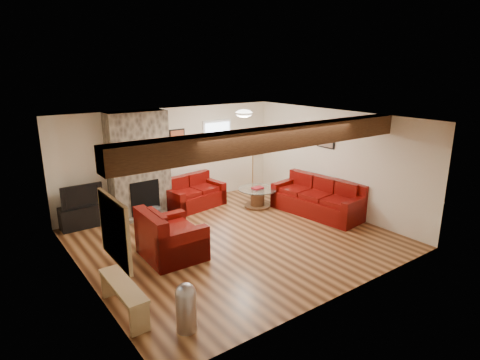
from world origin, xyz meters
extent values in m
plane|color=#4E2914|center=(0.00, 0.00, 0.00)|extent=(8.00, 8.00, 0.00)
plane|color=white|center=(0.00, 0.00, 2.50)|extent=(8.00, 8.00, 0.00)
plane|color=beige|center=(0.00, 2.75, 1.25)|extent=(8.00, 0.00, 8.00)
plane|color=beige|center=(0.00, -2.75, 1.25)|extent=(8.00, 0.00, 8.00)
plane|color=beige|center=(-3.00, 0.00, 1.25)|extent=(0.00, 7.50, 7.50)
plane|color=beige|center=(3.00, 0.00, 1.25)|extent=(0.00, 7.50, 7.50)
cube|color=#321B0F|center=(0.00, -1.25, 2.31)|extent=(6.00, 0.36, 0.38)
cube|color=#3D372F|center=(-1.00, 2.50, 1.25)|extent=(1.40, 0.50, 2.50)
cube|color=black|center=(-1.00, 2.25, 0.45)|extent=(0.70, 0.06, 0.90)
cube|color=#3D372F|center=(-1.00, 2.20, 0.04)|extent=(1.00, 0.25, 0.08)
cylinder|color=#472816|center=(1.62, 1.28, 0.02)|extent=(0.66, 0.66, 0.04)
cylinder|color=#472816|center=(1.62, 1.28, 0.22)|extent=(0.35, 0.35, 0.44)
cylinder|color=white|center=(1.62, 1.28, 0.48)|extent=(1.00, 1.00, 0.02)
cube|color=maroon|center=(1.62, 1.28, 0.50)|extent=(0.28, 0.20, 0.03)
cube|color=black|center=(-2.37, 2.53, 0.25)|extent=(0.99, 0.40, 0.50)
imported|color=black|center=(-2.37, 2.53, 0.75)|extent=(0.89, 0.12, 0.51)
cylinder|color=tan|center=(2.42, 2.51, 0.01)|extent=(0.25, 0.25, 0.03)
cylinder|color=tan|center=(2.42, 2.51, 0.63)|extent=(0.03, 0.03, 1.27)
cone|color=#FAE3BE|center=(2.42, 2.51, 1.28)|extent=(0.36, 0.36, 0.25)
camera|label=1|loc=(-4.49, -6.33, 3.49)|focal=30.00mm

